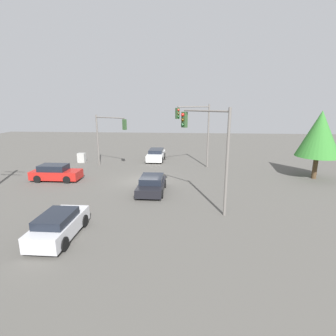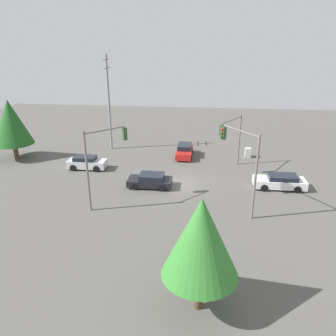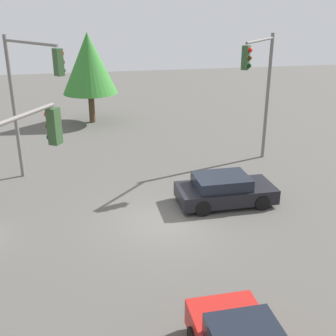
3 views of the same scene
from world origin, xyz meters
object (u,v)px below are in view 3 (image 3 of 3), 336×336
object	(u,v)px
traffic_signal_cross	(260,79)
sedan_dark	(224,190)
traffic_signal_main	(1,186)
traffic_signal_aux	(29,87)

from	to	relation	value
traffic_signal_cross	sedan_dark	bearing A→B (deg)	6.08
traffic_signal_main	traffic_signal_aux	world-z (taller)	traffic_signal_aux
sedan_dark	traffic_signal_main	size ratio (longest dim) A/B	0.73
traffic_signal_main	traffic_signal_aux	bearing A→B (deg)	31.66
traffic_signal_cross	traffic_signal_aux	distance (m)	11.01
traffic_signal_main	traffic_signal_cross	xyz separation A→B (m)	(-9.76, 10.89, 0.61)
traffic_signal_cross	traffic_signal_main	bearing A→B (deg)	-5.13
traffic_signal_main	sedan_dark	bearing A→B (deg)	-23.14
traffic_signal_aux	traffic_signal_main	bearing A→B (deg)	-35.23
traffic_signal_cross	traffic_signal_aux	size ratio (longest dim) A/B	0.98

